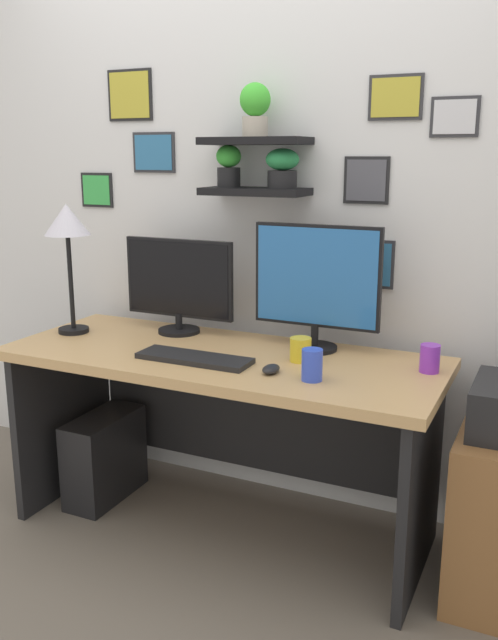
{
  "coord_description": "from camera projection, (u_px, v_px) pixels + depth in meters",
  "views": [
    {
      "loc": [
        1.17,
        -2.23,
        1.5
      ],
      "look_at": [
        0.1,
        0.05,
        0.88
      ],
      "focal_mm": 38.05,
      "sensor_mm": 36.0,
      "label": 1
    }
  ],
  "objects": [
    {
      "name": "monitor_left",
      "position": [
        179.0,
        284.0,
        2.89
      ],
      "size": [
        0.51,
        0.18,
        0.4
      ],
      "color": "black",
      "rests_on": "desk"
    },
    {
      "name": "desk_lamp",
      "position": [
        67.0,
        229.0,
        2.83
      ],
      "size": [
        0.19,
        0.19,
        0.55
      ],
      "color": "black",
      "rests_on": "desk"
    },
    {
      "name": "keyboard",
      "position": [
        194.0,
        358.0,
        2.53
      ],
      "size": [
        0.44,
        0.14,
        0.02
      ],
      "primitive_type": "cube",
      "color": "black",
      "rests_on": "desk"
    },
    {
      "name": "monitor_right",
      "position": [
        316.0,
        283.0,
        2.62
      ],
      "size": [
        0.51,
        0.18,
        0.49
      ],
      "color": "black",
      "rests_on": "desk"
    },
    {
      "name": "computer_tower_left",
      "position": [
        105.0,
        457.0,
        3.02
      ],
      "size": [
        0.18,
        0.4,
        0.38
      ],
      "primitive_type": "cube",
      "color": "black",
      "rests_on": "ground"
    },
    {
      "name": "computer_mouse",
      "position": [
        271.0,
        369.0,
        2.39
      ],
      "size": [
        0.06,
        0.09,
        0.03
      ],
      "primitive_type": "ellipsoid",
      "color": "black",
      "rests_on": "desk"
    },
    {
      "name": "ground_plane",
      "position": [
        222.0,
        527.0,
        2.8
      ],
      "size": [
        8.0,
        8.0,
        0.0
      ],
      "primitive_type": "plane",
      "color": "#70665B"
    },
    {
      "name": "pen_cup",
      "position": [
        430.0,
        358.0,
        2.39
      ],
      "size": [
        0.07,
        0.07,
        0.1
      ],
      "primitive_type": "cylinder",
      "color": "purple",
      "rests_on": "desk"
    },
    {
      "name": "desk",
      "position": [
        227.0,
        399.0,
        2.72
      ],
      "size": [
        1.71,
        0.68,
        0.75
      ],
      "color": "tan",
      "rests_on": "ground"
    },
    {
      "name": "water_cup",
      "position": [
        312.0,
        365.0,
        2.3
      ],
      "size": [
        0.07,
        0.07,
        0.11
      ],
      "primitive_type": "cylinder",
      "color": "blue",
      "rests_on": "desk"
    },
    {
      "name": "back_wall_assembly",
      "position": [
        266.0,
        190.0,
        2.86
      ],
      "size": [
        4.4,
        0.24,
        2.7
      ],
      "color": "silver",
      "rests_on": "ground"
    },
    {
      "name": "coffee_mug",
      "position": [
        300.0,
        350.0,
        2.52
      ],
      "size": [
        0.08,
        0.08,
        0.09
      ],
      "primitive_type": "cylinder",
      "color": "yellow",
      "rests_on": "desk"
    }
  ]
}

